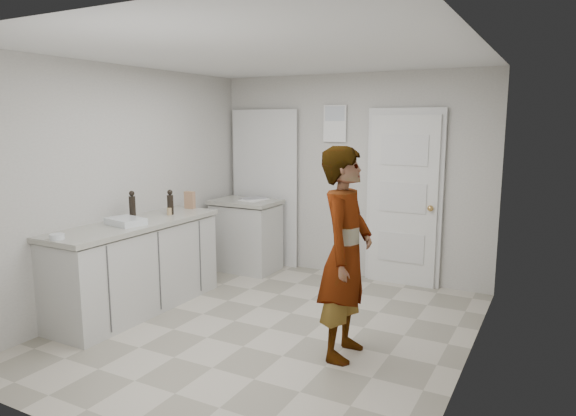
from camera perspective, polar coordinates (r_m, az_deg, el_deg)
The scene contains 12 objects.
ground at distance 4.96m, azimuth -2.12°, elevation -13.23°, with size 4.00×4.00×0.00m, color gray.
room_shell at distance 6.46m, azimuth 5.26°, elevation 1.55°, with size 4.00×4.00×4.00m.
main_counter at distance 5.52m, azimuth -16.43°, elevation -6.55°, with size 0.64×1.96×0.93m.
side_counter at distance 6.72m, azimuth -4.67°, elevation -3.30°, with size 0.84×0.61×0.93m.
person at distance 4.19m, azimuth 6.42°, elevation -5.06°, with size 0.63×0.42×1.74m, color silver.
cake_mix_box at distance 6.06m, azimuth -10.86°, elevation 0.88°, with size 0.12×0.06×0.20m, color #A37151.
spice_jar at distance 5.69m, azimuth -13.06°, elevation -0.38°, with size 0.05×0.05×0.08m, color tan.
oil_cruet_a at distance 5.71m, azimuth -12.95°, elevation 0.58°, with size 0.07×0.07×0.27m.
oil_cruet_b at distance 5.52m, azimuth -16.91°, elevation 0.25°, with size 0.07×0.07×0.30m.
baking_dish at distance 5.28m, azimuth -17.59°, elevation -1.45°, with size 0.41×0.33×0.06m.
egg_bowl at distance 4.83m, azimuth -24.29°, elevation -2.93°, with size 0.12×0.12×0.05m.
papers at distance 6.62m, azimuth -3.77°, elevation 0.93°, with size 0.26×0.33×0.01m, color white.
Camera 1 is at (2.32, -3.94, 1.92)m, focal length 32.00 mm.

